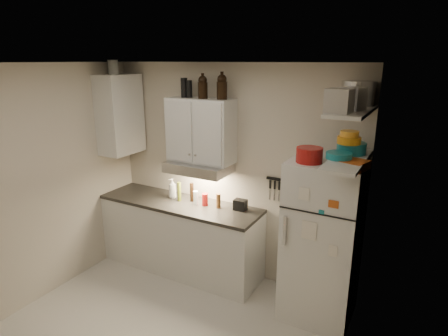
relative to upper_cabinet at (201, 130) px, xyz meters
The scene contains 35 objects.
ceiling 1.58m from the upper_cabinet, 77.33° to the right, with size 3.20×3.00×0.02m, color white.
back_wall 0.63m from the upper_cabinet, 30.26° to the left, with size 3.20×0.02×2.60m, color #BDB3A1.
left_wall 1.94m from the upper_cabinet, 134.46° to the right, with size 0.02×3.00×2.60m, color #BDB3A1.
right_wall 2.39m from the upper_cabinet, 34.95° to the right, with size 0.02×3.00×2.60m, color #BDB3A1.
base_cabinet 1.41m from the upper_cabinet, 151.63° to the right, with size 2.10×0.60×0.88m, color silver.
countertop 0.97m from the upper_cabinet, 151.63° to the right, with size 2.10×0.62×0.04m, color #292723.
upper_cabinet is the anchor object (origin of this frame).
side_cabinet 1.15m from the upper_cabinet, behind, with size 0.33×0.55×1.00m, color silver.
range_hood 0.44m from the upper_cabinet, 90.00° to the right, with size 0.76×0.46×0.12m, color silver.
fridge 1.84m from the upper_cabinet, ahead, with size 0.70×0.68×1.70m, color silver.
shelf_hi 1.82m from the upper_cabinet, 10.05° to the right, with size 0.30×0.95×0.03m, color silver.
shelf_lo 1.78m from the upper_cabinet, 10.05° to the right, with size 0.30×0.95×0.03m, color silver.
knife_strip 1.13m from the upper_cabinet, ahead, with size 0.42×0.02×0.03m, color black.
dutch_oven 1.45m from the upper_cabinet, 13.44° to the right, with size 0.25×0.25×0.14m, color #9E1412.
book_stack 1.87m from the upper_cabinet, 11.82° to the right, with size 0.19×0.24×0.08m, color #BB5017.
spice_jar 1.64m from the upper_cabinet, ahead, with size 0.06×0.06×0.10m, color silver.
stock_pot 1.80m from the upper_cabinet, ahead, with size 0.31×0.31×0.22m, color silver.
tin_a 1.85m from the upper_cabinet, 11.99° to the right, with size 0.19×0.17×0.19m, color #AAAAAD.
tin_b 1.86m from the upper_cabinet, 19.88° to the right, with size 0.19×0.19×0.19m, color #AAAAAD.
bowl_teal 1.74m from the upper_cabinet, ahead, with size 0.27×0.27×0.11m, color #177983.
bowl_orange 1.73m from the upper_cabinet, ahead, with size 0.21×0.21×0.06m, color orange.
bowl_yellow 1.73m from the upper_cabinet, ahead, with size 0.17×0.17×0.05m, color gold.
plates 1.71m from the upper_cabinet, 12.02° to the right, with size 0.23×0.23×0.06m, color #177983.
growler_a 0.51m from the upper_cabinet, 33.55° to the right, with size 0.11×0.11×0.26m, color black, non-canonical shape.
growler_b 0.59m from the upper_cabinet, ahead, with size 0.12×0.12×0.28m, color black, non-canonical shape.
thermos_a 0.49m from the upper_cabinet, 168.31° to the right, with size 0.07×0.07×0.20m, color black.
thermos_b 0.53m from the upper_cabinet, behind, with size 0.08×0.08×0.22m, color black.
side_jar 1.41m from the upper_cabinet, behind, with size 0.13×0.13×0.17m, color silver.
soap_bottle 0.87m from the upper_cabinet, behind, with size 0.11×0.11×0.29m, color silver.
pepper_mill 0.86m from the upper_cabinet, 13.25° to the right, with size 0.05×0.05×0.18m, color brown.
oil_bottle 0.83m from the upper_cabinet, 160.07° to the right, with size 0.05×0.05×0.25m, color #576218.
vinegar_bottle 0.80m from the upper_cabinet, 165.92° to the right, with size 0.05×0.05×0.24m, color black.
clear_bottle 0.82m from the upper_cabinet, 101.98° to the right, with size 0.06×0.06×0.17m, color silver.
red_jar 0.84m from the upper_cabinet, 40.41° to the right, with size 0.08×0.08×0.15m, color #9E1412.
caddy 0.99m from the upper_cabinet, ahead, with size 0.15×0.11×0.13m, color black.
Camera 1 is at (2.04, -2.35, 2.62)m, focal length 30.00 mm.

